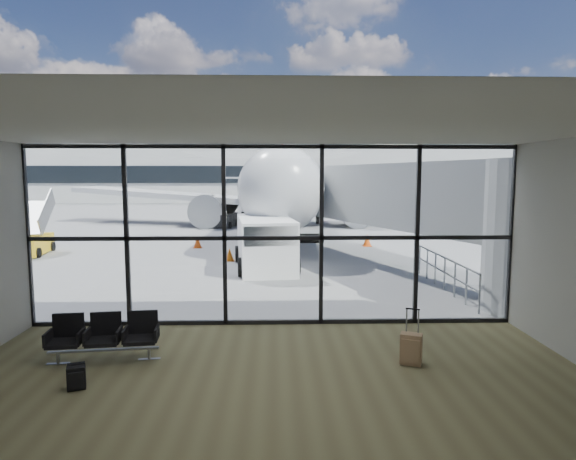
{
  "coord_description": "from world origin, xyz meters",
  "views": [
    {
      "loc": [
        0.04,
        -11.83,
        3.72
      ],
      "look_at": [
        0.46,
        3.0,
        2.06
      ],
      "focal_mm": 30.0,
      "sensor_mm": 36.0,
      "label": 1
    }
  ],
  "objects_px": {
    "seating_row": "(105,334)",
    "backpack": "(76,377)",
    "mobile_stairs": "(27,242)",
    "airliner": "(282,184)",
    "belt_loader": "(225,219)",
    "suitcase": "(411,349)",
    "service_van": "(265,243)"
  },
  "relations": [
    {
      "from": "seating_row",
      "to": "mobile_stairs",
      "type": "distance_m",
      "value": 16.01
    },
    {
      "from": "seating_row",
      "to": "backpack",
      "type": "distance_m",
      "value": 1.42
    },
    {
      "from": "seating_row",
      "to": "airliner",
      "type": "bearing_deg",
      "value": 75.84
    },
    {
      "from": "backpack",
      "to": "airliner",
      "type": "relative_size",
      "value": 0.01
    },
    {
      "from": "seating_row",
      "to": "backpack",
      "type": "height_order",
      "value": "seating_row"
    },
    {
      "from": "airliner",
      "to": "belt_loader",
      "type": "xyz_separation_m",
      "value": [
        -4.27,
        -3.0,
        -2.5
      ]
    },
    {
      "from": "belt_loader",
      "to": "mobile_stairs",
      "type": "height_order",
      "value": "mobile_stairs"
    },
    {
      "from": "seating_row",
      "to": "suitcase",
      "type": "height_order",
      "value": "suitcase"
    },
    {
      "from": "airliner",
      "to": "belt_loader",
      "type": "bearing_deg",
      "value": -143.98
    },
    {
      "from": "seating_row",
      "to": "mobile_stairs",
      "type": "height_order",
      "value": "mobile_stairs"
    },
    {
      "from": "suitcase",
      "to": "mobile_stairs",
      "type": "xyz_separation_m",
      "value": [
        -14.57,
        14.08,
        0.26
      ]
    },
    {
      "from": "backpack",
      "to": "belt_loader",
      "type": "bearing_deg",
      "value": 71.27
    },
    {
      "from": "seating_row",
      "to": "mobile_stairs",
      "type": "relative_size",
      "value": 0.58
    },
    {
      "from": "backpack",
      "to": "service_van",
      "type": "distance_m",
      "value": 11.52
    },
    {
      "from": "backpack",
      "to": "airliner",
      "type": "distance_m",
      "value": 30.87
    },
    {
      "from": "suitcase",
      "to": "mobile_stairs",
      "type": "distance_m",
      "value": 20.26
    },
    {
      "from": "backpack",
      "to": "service_van",
      "type": "relative_size",
      "value": 0.09
    },
    {
      "from": "seating_row",
      "to": "service_van",
      "type": "relative_size",
      "value": 0.43
    },
    {
      "from": "backpack",
      "to": "belt_loader",
      "type": "xyz_separation_m",
      "value": [
        -0.21,
        27.47,
        0.36
      ]
    },
    {
      "from": "suitcase",
      "to": "service_van",
      "type": "bearing_deg",
      "value": 128.48
    },
    {
      "from": "seating_row",
      "to": "suitcase",
      "type": "xyz_separation_m",
      "value": [
        6.14,
        -0.47,
        -0.19
      ]
    },
    {
      "from": "seating_row",
      "to": "mobile_stairs",
      "type": "bearing_deg",
      "value": 115.54
    },
    {
      "from": "service_van",
      "to": "belt_loader",
      "type": "bearing_deg",
      "value": 94.93
    },
    {
      "from": "belt_loader",
      "to": "service_van",
      "type": "bearing_deg",
      "value": -68.06
    },
    {
      "from": "airliner",
      "to": "mobile_stairs",
      "type": "height_order",
      "value": "airliner"
    },
    {
      "from": "backpack",
      "to": "airliner",
      "type": "height_order",
      "value": "airliner"
    },
    {
      "from": "suitcase",
      "to": "airliner",
      "type": "relative_size",
      "value": 0.03
    },
    {
      "from": "belt_loader",
      "to": "backpack",
      "type": "bearing_deg",
      "value": -79.04
    },
    {
      "from": "airliner",
      "to": "mobile_stairs",
      "type": "relative_size",
      "value": 10.55
    },
    {
      "from": "belt_loader",
      "to": "suitcase",
      "type": "bearing_deg",
      "value": -65.98
    },
    {
      "from": "suitcase",
      "to": "airliner",
      "type": "xyz_separation_m",
      "value": [
        -2.1,
        29.54,
        2.75
      ]
    },
    {
      "from": "backpack",
      "to": "mobile_stairs",
      "type": "distance_m",
      "value": 17.2
    }
  ]
}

